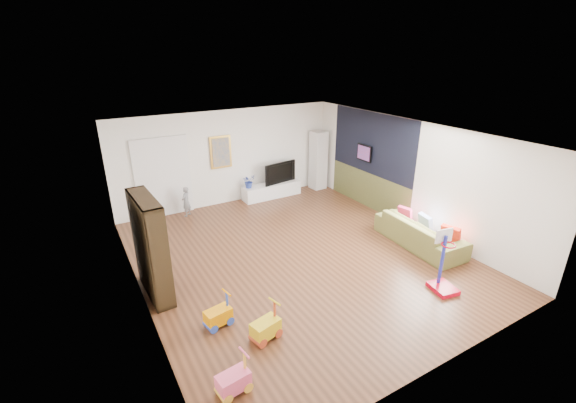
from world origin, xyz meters
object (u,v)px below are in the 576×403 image
bookshelf (150,247)px  sofa (420,232)px  basketball_hoop (447,263)px  media_console (272,190)px

bookshelf → sofa: bookshelf is taller
bookshelf → basketball_hoop: 5.42m
basketball_hoop → bookshelf: bearing=161.3°
sofa → bookshelf: bearing=82.3°
bookshelf → media_console: bearing=35.5°
media_console → sofa: bearing=-72.4°
sofa → basketball_hoop: size_ratio=1.82×
sofa → basketball_hoop: bearing=150.3°
bookshelf → sofa: size_ratio=0.87×
basketball_hoop → sofa: bearing=67.5°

